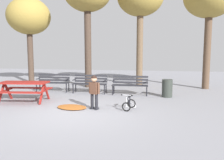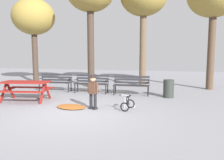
% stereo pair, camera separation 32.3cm
% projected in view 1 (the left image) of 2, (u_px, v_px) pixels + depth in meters
% --- Properties ---
extents(ground, '(36.00, 36.00, 0.00)m').
position_uv_depth(ground, '(74.00, 113.00, 6.90)').
color(ground, gray).
extents(picnic_table, '(1.98, 1.59, 0.79)m').
position_uv_depth(picnic_table, '(24.00, 86.00, 8.51)').
color(picnic_table, maroon).
rests_on(picnic_table, ground).
extents(park_bench_far_left, '(1.63, 0.57, 0.85)m').
position_uv_depth(park_bench_far_left, '(53.00, 81.00, 10.84)').
color(park_bench_far_left, '#232328').
rests_on(park_bench_far_left, ground).
extents(park_bench_left, '(1.61, 0.48, 0.85)m').
position_uv_depth(park_bench_left, '(90.00, 82.00, 10.39)').
color(park_bench_left, '#232328').
rests_on(park_bench_left, ground).
extents(park_bench_right, '(1.62, 0.52, 0.85)m').
position_uv_depth(park_bench_right, '(130.00, 83.00, 9.94)').
color(park_bench_right, '#232328').
rests_on(park_bench_right, ground).
extents(child_standing, '(0.41, 0.25, 1.13)m').
position_uv_depth(child_standing, '(94.00, 89.00, 7.30)').
color(child_standing, black).
rests_on(child_standing, ground).
extents(kids_bicycle, '(0.46, 0.61, 0.54)m').
position_uv_depth(kids_bicycle, '(129.00, 104.00, 7.31)').
color(kids_bicycle, black).
rests_on(kids_bicycle, ground).
extents(leaf_pile, '(1.21, 0.97, 0.07)m').
position_uv_depth(leaf_pile, '(72.00, 107.00, 7.53)').
color(leaf_pile, '#9E5623').
rests_on(leaf_pile, ground).
extents(trash_bin, '(0.44, 0.44, 0.75)m').
position_uv_depth(trash_bin, '(167.00, 88.00, 9.42)').
color(trash_bin, '#2D332D').
rests_on(trash_bin, ground).
extents(tree_far_left, '(2.60, 2.60, 5.21)m').
position_uv_depth(tree_far_left, '(29.00, 17.00, 13.49)').
color(tree_far_left, '#423328').
rests_on(tree_far_left, ground).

